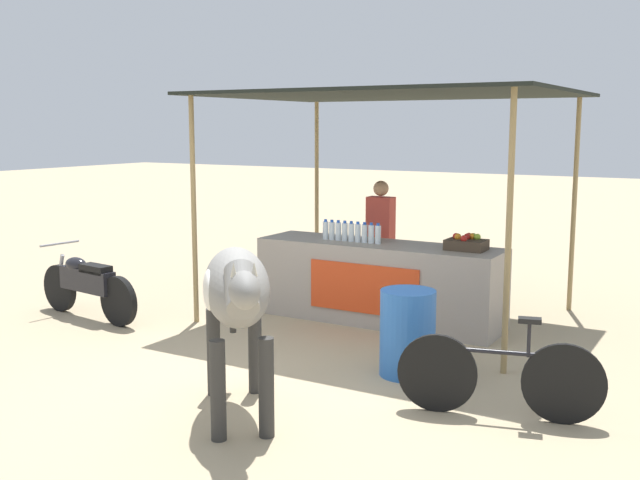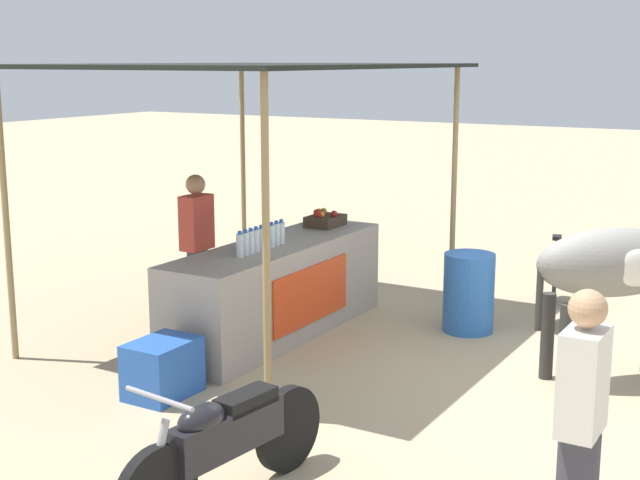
% 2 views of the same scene
% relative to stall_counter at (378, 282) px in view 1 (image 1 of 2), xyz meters
% --- Properties ---
extents(ground_plane, '(60.00, 60.00, 0.00)m').
position_rel_stall_counter_xyz_m(ground_plane, '(0.00, -2.20, -0.48)').
color(ground_plane, tan).
extents(stall_counter, '(3.00, 0.82, 0.96)m').
position_rel_stall_counter_xyz_m(stall_counter, '(0.00, 0.00, 0.00)').
color(stall_counter, '#9E9389').
rests_on(stall_counter, ground).
extents(stall_awning, '(4.20, 3.20, 2.75)m').
position_rel_stall_counter_xyz_m(stall_awning, '(0.00, 0.30, 2.15)').
color(stall_awning, black).
rests_on(stall_awning, ground).
extents(water_bottle_row, '(0.79, 0.07, 0.25)m').
position_rel_stall_counter_xyz_m(water_bottle_row, '(-0.35, -0.05, 0.59)').
color(water_bottle_row, silver).
rests_on(water_bottle_row, stall_counter).
extents(fruit_crate, '(0.44, 0.32, 0.18)m').
position_rel_stall_counter_xyz_m(fruit_crate, '(1.07, 0.06, 0.55)').
color(fruit_crate, '#3F3326').
rests_on(fruit_crate, stall_counter).
extents(vendor_behind_counter, '(0.34, 0.22, 1.65)m').
position_rel_stall_counter_xyz_m(vendor_behind_counter, '(-0.34, 0.75, 0.37)').
color(vendor_behind_counter, '#383842').
rests_on(vendor_behind_counter, ground).
extents(cooler_box, '(0.60, 0.44, 0.48)m').
position_rel_stall_counter_xyz_m(cooler_box, '(-1.92, -0.10, -0.24)').
color(cooler_box, blue).
rests_on(cooler_box, ground).
extents(water_barrel, '(0.53, 0.53, 0.83)m').
position_rel_stall_counter_xyz_m(water_barrel, '(1.10, -1.65, -0.07)').
color(water_barrel, blue).
rests_on(water_barrel, ground).
extents(cow, '(1.45, 1.63, 1.44)m').
position_rel_stall_counter_xyz_m(cow, '(0.34, -3.31, 0.55)').
color(cow, gray).
rests_on(cow, ground).
extents(motorcycle_parked, '(1.79, 0.55, 0.90)m').
position_rel_stall_counter_xyz_m(motorcycle_parked, '(-3.17, -1.67, -0.05)').
color(motorcycle_parked, black).
rests_on(motorcycle_parked, ground).
extents(bicycle_leaning, '(1.61, 0.47, 0.85)m').
position_rel_stall_counter_xyz_m(bicycle_leaning, '(2.18, -2.24, -0.13)').
color(bicycle_leaning, black).
rests_on(bicycle_leaning, ground).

